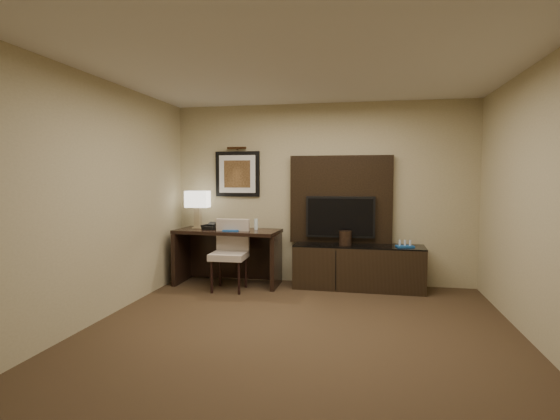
% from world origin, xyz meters
% --- Properties ---
extents(floor, '(4.50, 5.00, 0.01)m').
position_xyz_m(floor, '(0.00, 0.00, -0.01)').
color(floor, '#372718').
rests_on(floor, ground).
extents(ceiling, '(4.50, 5.00, 0.01)m').
position_xyz_m(ceiling, '(0.00, 0.00, 2.70)').
color(ceiling, silver).
rests_on(ceiling, wall_back).
extents(wall_back, '(4.50, 0.01, 2.70)m').
position_xyz_m(wall_back, '(0.00, 2.50, 1.35)').
color(wall_back, tan).
rests_on(wall_back, floor).
extents(wall_front, '(4.50, 0.01, 2.70)m').
position_xyz_m(wall_front, '(0.00, -2.50, 1.35)').
color(wall_front, tan).
rests_on(wall_front, floor).
extents(wall_left, '(0.01, 5.00, 2.70)m').
position_xyz_m(wall_left, '(-2.25, 0.00, 1.35)').
color(wall_left, tan).
rests_on(wall_left, floor).
extents(wall_right, '(0.01, 5.00, 2.70)m').
position_xyz_m(wall_right, '(2.25, 0.00, 1.35)').
color(wall_right, tan).
rests_on(wall_right, floor).
extents(desk, '(1.58, 0.78, 0.82)m').
position_xyz_m(desk, '(-1.35, 2.10, 0.41)').
color(desk, black).
rests_on(desk, floor).
extents(credenza, '(1.85, 0.55, 0.63)m').
position_xyz_m(credenza, '(0.57, 2.20, 0.32)').
color(credenza, black).
rests_on(credenza, floor).
extents(tv_wall_panel, '(1.50, 0.12, 1.30)m').
position_xyz_m(tv_wall_panel, '(0.30, 2.44, 1.27)').
color(tv_wall_panel, black).
rests_on(tv_wall_panel, wall_back).
extents(tv, '(1.00, 0.08, 0.60)m').
position_xyz_m(tv, '(0.30, 2.34, 1.02)').
color(tv, black).
rests_on(tv, tv_wall_panel).
extents(artwork, '(0.70, 0.04, 0.70)m').
position_xyz_m(artwork, '(-1.30, 2.48, 1.65)').
color(artwork, black).
rests_on(artwork, wall_back).
extents(picture_light, '(0.04, 0.04, 0.30)m').
position_xyz_m(picture_light, '(-1.30, 2.44, 2.05)').
color(picture_light, '#412715').
rests_on(picture_light, wall_back).
extents(desk_chair, '(0.50, 0.57, 1.01)m').
position_xyz_m(desk_chair, '(-1.22, 1.76, 0.51)').
color(desk_chair, '#BFAF9F').
rests_on(desk_chair, floor).
extents(table_lamp, '(0.35, 0.23, 0.54)m').
position_xyz_m(table_lamp, '(-1.85, 2.20, 1.09)').
color(table_lamp, '#9D8962').
rests_on(table_lamp, desk).
extents(desk_phone, '(0.22, 0.20, 0.09)m').
position_xyz_m(desk_phone, '(-1.61, 2.06, 0.87)').
color(desk_phone, black).
rests_on(desk_phone, desk).
extents(blue_folder, '(0.26, 0.33, 0.02)m').
position_xyz_m(blue_folder, '(-1.25, 2.02, 0.83)').
color(blue_folder, '#1950A3').
rests_on(blue_folder, desk).
extents(book, '(0.16, 0.04, 0.21)m').
position_xyz_m(book, '(-1.27, 2.06, 0.93)').
color(book, '#B7AC90').
rests_on(book, desk).
extents(water_bottle, '(0.06, 0.06, 0.16)m').
position_xyz_m(water_bottle, '(-0.93, 2.18, 0.90)').
color(water_bottle, silver).
rests_on(water_bottle, desk).
extents(ice_bucket, '(0.22, 0.22, 0.20)m').
position_xyz_m(ice_bucket, '(0.38, 2.17, 0.73)').
color(ice_bucket, black).
rests_on(ice_bucket, credenza).
extents(minibar_tray, '(0.26, 0.19, 0.09)m').
position_xyz_m(minibar_tray, '(1.21, 2.15, 0.68)').
color(minibar_tray, '#1954A3').
rests_on(minibar_tray, credenza).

